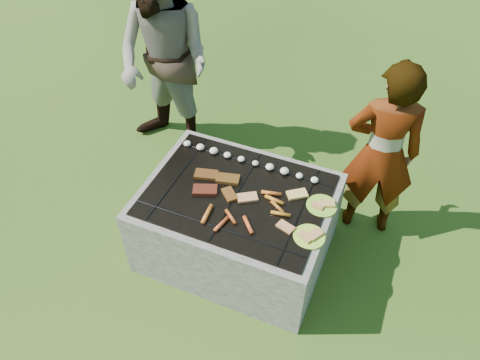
% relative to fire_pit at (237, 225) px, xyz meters
% --- Properties ---
extents(lawn, '(60.00, 60.00, 0.00)m').
position_rel_fire_pit_xyz_m(lawn, '(0.00, 0.00, -0.28)').
color(lawn, '#224411').
rests_on(lawn, ground).
extents(fire_pit, '(1.30, 1.00, 0.62)m').
position_rel_fire_pit_xyz_m(fire_pit, '(0.00, 0.00, 0.00)').
color(fire_pit, '#A69F93').
rests_on(fire_pit, ground).
extents(mushrooms, '(1.05, 0.06, 0.04)m').
position_rel_fire_pit_xyz_m(mushrooms, '(-0.07, 0.32, 0.35)').
color(mushrooms, white).
rests_on(mushrooms, fire_pit).
extents(pork_slabs, '(0.39, 0.30, 0.02)m').
position_rel_fire_pit_xyz_m(pork_slabs, '(-0.18, 0.03, 0.34)').
color(pork_slabs, brown).
rests_on(pork_slabs, fire_pit).
extents(sausages, '(0.53, 0.48, 0.03)m').
position_rel_fire_pit_xyz_m(sausages, '(0.13, -0.13, 0.34)').
color(sausages, '#D65723').
rests_on(sausages, fire_pit).
extents(bread_on_grate, '(0.46, 0.42, 0.02)m').
position_rel_fire_pit_xyz_m(bread_on_grate, '(0.27, 0.02, 0.34)').
color(bread_on_grate, '#E2B873').
rests_on(bread_on_grate, fire_pit).
extents(plate_far, '(0.22, 0.22, 0.03)m').
position_rel_fire_pit_xyz_m(plate_far, '(0.56, 0.13, 0.33)').
color(plate_far, '#B4CD31').
rests_on(plate_far, fire_pit).
extents(plate_near, '(0.26, 0.26, 0.03)m').
position_rel_fire_pit_xyz_m(plate_near, '(0.56, -0.16, 0.33)').
color(plate_near, '#E1FF3C').
rests_on(plate_near, fire_pit).
extents(cook, '(0.60, 0.46, 1.48)m').
position_rel_fire_pit_xyz_m(cook, '(0.83, 0.65, 0.46)').
color(cook, gray).
rests_on(cook, ground).
extents(bystander, '(1.01, 0.86, 1.81)m').
position_rel_fire_pit_xyz_m(bystander, '(-1.03, 0.89, 0.62)').
color(bystander, gray).
rests_on(bystander, ground).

